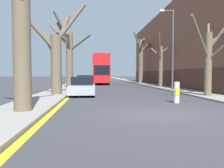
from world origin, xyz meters
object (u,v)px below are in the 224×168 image
Objects in this scene: street_tree_left_1 at (57,58)px; parked_car_1 at (86,83)px; street_tree_right_0 at (210,57)px; double_decker_bus at (101,68)px; street_tree_left_2 at (69,55)px; parked_car_0 at (83,87)px; traffic_bollard at (177,92)px; street_tree_left_0 at (21,18)px; street_tree_right_1 at (161,64)px; lamp_post at (172,46)px; street_tree_right_2 at (141,59)px.

parked_car_1 is (1.93, 5.96, -2.14)m from street_tree_left_1.
parked_car_1 is at bearing 137.37° from street_tree_right_0.
parked_car_1 is (-2.01, -13.69, -1.91)m from double_decker_bus.
double_decker_bus is at bearing 72.12° from street_tree_left_2.
parked_car_0 reaches higher than traffic_bollard.
street_tree_left_0 is 0.86× the size of double_decker_bus.
street_tree_right_1 reaches higher than parked_car_1.
lamp_post reaches higher than traffic_bollard.
street_tree_left_0 is at bearing -98.56° from double_decker_bus.
street_tree_left_0 is 14.08m from parked_car_1.
parked_car_0 is 7.44m from traffic_bollard.
double_decker_bus is (4.10, 27.25, -1.29)m from street_tree_left_0.
street_tree_left_1 is 1.73× the size of parked_car_1.
street_tree_left_1 is at bearing -101.34° from double_decker_bus.
lamp_post is at bearing 97.33° from street_tree_right_0.
street_tree_left_2 reaches higher than street_tree_right_1.
street_tree_left_0 is 1.03× the size of street_tree_right_2.
double_decker_bus is (3.94, 19.65, -0.23)m from street_tree_left_1.
parked_car_0 is 0.55× the size of lamp_post.
street_tree_left_1 is at bearing -108.00° from parked_car_1.
street_tree_left_1 is 7.65m from street_tree_left_2.
parked_car_0 is (-2.01, -19.59, -1.95)m from double_decker_bus.
street_tree_right_2 is at bearing 87.66° from lamp_post.
street_tree_right_2 reaches higher than lamp_post.
parked_car_0 is 3.56× the size of traffic_bollard.
street_tree_left_2 is at bearing 138.65° from parked_car_1.
street_tree_right_2 reaches higher than street_tree_right_1.
lamp_post reaches higher than street_tree_right_1.
street_tree_right_2 is at bearing 68.20° from street_tree_left_0.
street_tree_right_2 reaches higher than street_tree_left_1.
parked_car_0 is at bearing -135.23° from street_tree_right_1.
street_tree_left_2 is at bearing -131.34° from street_tree_right_2.
street_tree_left_0 is 7.45× the size of traffic_bollard.
parked_car_1 is at bearing -41.35° from street_tree_left_2.
street_tree_right_1 reaches higher than parked_car_0.
street_tree_left_1 is 0.82× the size of street_tree_right_2.
street_tree_left_0 reaches higher than traffic_bollard.
street_tree_left_1 is 20.04m from double_decker_bus.
street_tree_right_0 is 1.56× the size of parked_car_1.
traffic_bollard is (-2.71, -8.29, -3.72)m from lamp_post.
street_tree_right_1 is 0.73× the size of street_tree_right_2.
street_tree_left_1 is 6.62m from parked_car_1.
street_tree_left_0 is 1.39× the size of street_tree_right_0.
lamp_post is (-0.71, -5.56, 1.47)m from street_tree_right_1.
parked_car_0 is at bearing -114.17° from street_tree_right_2.
parked_car_1 reaches higher than traffic_bollard.
street_tree_right_0 is (10.80, -9.86, -0.85)m from street_tree_left_2.
parked_car_1 is at bearing 81.21° from street_tree_left_0.
parked_car_1 is at bearing 162.25° from lamp_post.
street_tree_right_2 is at bearing 57.39° from parked_car_1.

